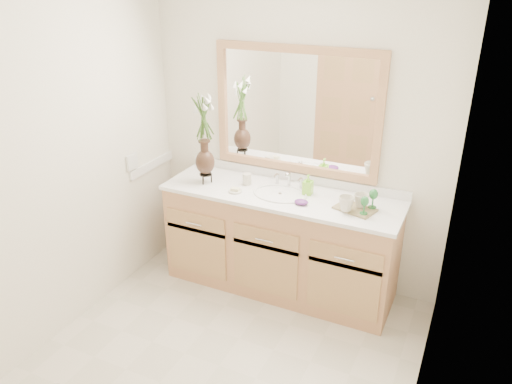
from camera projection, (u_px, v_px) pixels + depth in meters
The scene contains 20 objects.
floor at pixel (219, 366), 3.28m from camera, with size 2.60×2.60×0.00m, color beige.
wall_back at pixel (296, 136), 3.86m from camera, with size 2.40×0.02×2.40m, color white.
wall_front at pixel (24, 346), 1.72m from camera, with size 2.40×0.02×2.40m, color white.
wall_left at pixel (53, 167), 3.26m from camera, with size 0.02×2.60×2.40m, color white.
wall_right at pixel (436, 247), 2.32m from camera, with size 0.02×2.60×2.40m, color white.
vanity at pixel (280, 243), 3.95m from camera, with size 1.80×0.55×0.80m.
counter at pixel (281, 195), 3.78m from camera, with size 1.84×0.57×0.03m, color white.
sink at pixel (280, 201), 3.78m from camera, with size 0.38×0.34×0.23m.
mirror at pixel (296, 111), 3.76m from camera, with size 1.32×0.04×0.97m.
switch_plate at pixel (132, 162), 3.97m from camera, with size 0.02×0.12×0.12m, color white.
flower_vase at pixel (203, 123), 3.77m from camera, with size 0.18×0.18×0.73m.
tumbler at pixel (247, 179), 3.92m from camera, with size 0.07×0.07×0.09m, color beige.
soap_dish at pixel (235, 191), 3.80m from camera, with size 0.10×0.10×0.03m.
soap_bottle at pixel (308, 185), 3.74m from camera, with size 0.06×0.06×0.14m, color #87DE34.
purple_dish at pixel (301, 202), 3.59m from camera, with size 0.10×0.08×0.04m, color #5C2570.
tray at pixel (355, 209), 3.52m from camera, with size 0.27×0.18×0.01m, color olive.
mug_left at pixel (346, 203), 3.46m from camera, with size 0.11×0.10×0.11m, color beige.
mug_right at pixel (361, 200), 3.51m from camera, with size 0.11×0.10×0.11m, color beige.
goblet_front at pixel (365, 202), 3.40m from camera, with size 0.06×0.06×0.13m.
goblet_back at pixel (373, 195), 3.48m from camera, with size 0.06×0.06×0.14m.
Camera 1 is at (1.30, -2.18, 2.39)m, focal length 35.00 mm.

